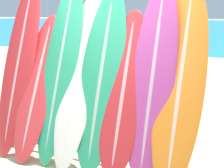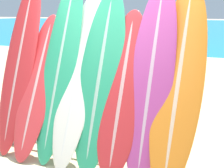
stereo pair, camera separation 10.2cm
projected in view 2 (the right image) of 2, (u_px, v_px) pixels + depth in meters
The scene contains 11 objects.
surfboard_rack at pixel (88, 128), 4.09m from camera, with size 2.58×0.04×0.87m.
surfboard_slot_0 at pixel (20, 62), 4.46m from camera, with size 0.50×1.03×2.50m.
surfboard_slot_1 at pixel (37, 85), 4.30m from camera, with size 0.52×1.00×1.93m.
surfboard_slot_2 at pixel (60, 65), 4.21m from camera, with size 0.50×1.07×2.51m.
surfboard_slot_3 at pixel (78, 77), 4.10m from camera, with size 0.52×1.13×2.25m.
surfboard_slot_4 at pixel (100, 78), 3.95m from camera, with size 0.59×0.95×2.28m.
surfboard_slot_5 at pixel (122, 92), 3.81m from camera, with size 0.57×0.90×2.00m.
surfboard_slot_6 at pixel (151, 79), 3.69m from camera, with size 0.54×0.96×2.36m.
surfboard_slot_7 at pixel (179, 83), 3.59m from camera, with size 0.58×1.18×2.32m.
person_near_water at pixel (145, 43), 9.80m from camera, with size 0.30×0.24×1.81m.
person_mid_beach at pixel (167, 37), 12.57m from camera, with size 0.23×0.29×1.72m.
Camera 2 is at (1.79, -2.94, 1.97)m, focal length 50.00 mm.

